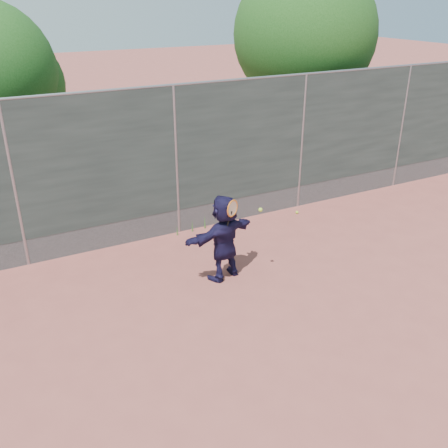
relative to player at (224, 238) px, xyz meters
name	(u,v)px	position (x,y,z in m)	size (l,w,h in m)	color
ground	(268,320)	(0.01, -1.45, -0.76)	(80.00, 80.00, 0.00)	#9E4C42
player	(224,238)	(0.00, 0.00, 0.00)	(1.41, 0.45, 1.53)	#171334
ball_ground	(297,212)	(2.73, 1.67, -0.73)	(0.07, 0.07, 0.07)	#B2DB30
fence	(176,159)	(0.01, 2.05, 0.82)	(20.00, 0.06, 3.03)	#38423D
swing_action	(235,210)	(0.09, -0.21, 0.58)	(0.64, 0.22, 0.51)	orange
tree_right	(309,38)	(4.69, 4.30, 2.73)	(3.78, 3.60, 5.39)	#382314
weed_clump	(194,225)	(0.30, 1.93, -0.63)	(0.68, 0.07, 0.30)	#387226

